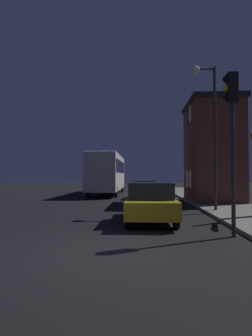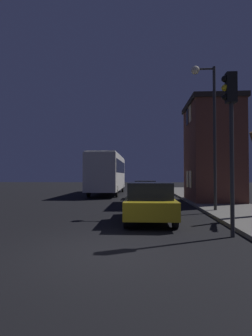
% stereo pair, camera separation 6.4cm
% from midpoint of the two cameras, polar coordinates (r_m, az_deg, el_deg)
% --- Properties ---
extents(ground_plane, '(120.00, 120.00, 0.00)m').
position_cam_midpoint_polar(ground_plane, '(6.46, -4.80, -17.78)').
color(ground_plane, black).
extents(brick_building, '(3.28, 4.65, 6.60)m').
position_cam_midpoint_polar(brick_building, '(18.49, 18.10, 3.63)').
color(brick_building, brown).
rests_on(brick_building, sidewalk).
extents(streetlamp, '(1.17, 0.40, 7.00)m').
position_cam_midpoint_polar(streetlamp, '(13.55, 17.40, 11.13)').
color(streetlamp, '#28282B').
rests_on(streetlamp, sidewalk).
extents(traffic_light, '(0.43, 0.24, 4.84)m').
position_cam_midpoint_polar(traffic_light, '(8.44, 21.77, 9.77)').
color(traffic_light, '#28282B').
rests_on(traffic_light, ground).
extents(bus, '(2.51, 10.41, 3.69)m').
position_cam_midpoint_polar(bus, '(24.88, -4.09, -0.67)').
color(bus, beige).
rests_on(bus, ground).
extents(car_near_lane, '(1.82, 4.09, 1.52)m').
position_cam_midpoint_polar(car_near_lane, '(10.29, 5.12, -7.21)').
color(car_near_lane, olive).
rests_on(car_near_lane, ground).
extents(car_mid_lane, '(1.75, 4.22, 1.39)m').
position_cam_midpoint_polar(car_mid_lane, '(20.40, 4.05, -4.52)').
color(car_mid_lane, beige).
rests_on(car_mid_lane, ground).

